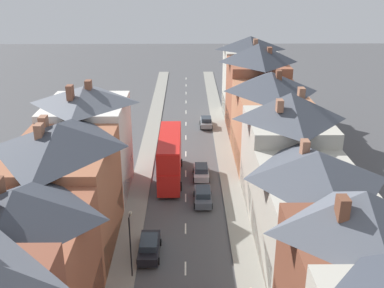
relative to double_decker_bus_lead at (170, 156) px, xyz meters
name	(u,v)px	position (x,y,z in m)	size (l,w,h in m)	color
pavement_left	(145,166)	(-3.29, 3.29, -2.75)	(2.20, 104.00, 0.14)	gray
pavement_right	(227,166)	(6.91, 3.29, -2.75)	(2.20, 104.00, 0.14)	gray
centre_line_dashes	(186,174)	(1.81, 1.29, -2.81)	(0.14, 97.80, 0.01)	silver
terrace_row_left	(24,256)	(-8.38, -23.30, 3.24)	(8.00, 48.23, 13.33)	beige
terrace_row_right	(296,167)	(11.99, -9.87, 3.15)	(8.00, 75.23, 13.64)	#935138
double_decker_bus_lead	(170,156)	(0.00, 0.00, 0.00)	(2.74, 10.80, 5.30)	red
car_near_blue	(203,196)	(3.61, -5.79, -1.99)	(1.90, 4.27, 1.65)	#4C515B
car_near_silver	(206,122)	(4.91, 17.77, -2.01)	(1.90, 3.84, 1.61)	gray
car_parked_left_a	(149,247)	(-1.29, -14.83, -1.97)	(1.90, 4.44, 1.68)	black
car_parked_right_a	(201,172)	(3.61, 0.10, -1.99)	(1.90, 4.09, 1.64)	#B7BABF
street_lamp	(130,242)	(-2.44, -17.63, 0.43)	(0.20, 1.12, 5.50)	black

